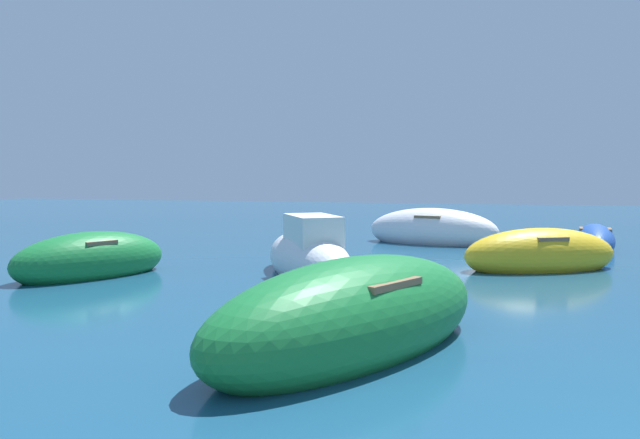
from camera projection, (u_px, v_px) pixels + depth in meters
name	position (u px, v px, depth m)	size (l,w,h in m)	color
moored_boat_0	(309.00, 257.00, 12.73)	(3.25, 4.08, 1.57)	white
moored_boat_4	(540.00, 255.00, 13.63)	(3.83, 2.82, 1.21)	gold
moored_boat_5	(433.00, 231.00, 18.72)	(4.23, 2.36, 1.40)	white
moored_boat_7	(354.00, 318.00, 7.35)	(3.63, 4.85, 1.48)	#197233
moored_boat_8	(91.00, 260.00, 12.76)	(2.75, 3.54, 1.21)	#197233
moored_boat_9	(595.00, 240.00, 17.18)	(1.46, 3.49, 0.92)	#1E479E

